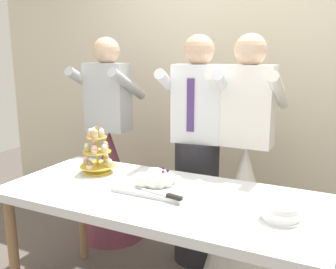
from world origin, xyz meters
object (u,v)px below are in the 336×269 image
object	(u,v)px
main_cake_tray	(156,181)
plate_stack	(282,212)
person_bride	(244,192)
dessert_table	(160,205)
person_guest	(110,170)
person_groom	(197,164)
cupcake_stand	(97,153)

from	to	relation	value
main_cake_tray	plate_stack	bearing A→B (deg)	-8.28
main_cake_tray	person_bride	world-z (taller)	person_bride
plate_stack	person_bride	xyz separation A→B (m)	(-0.36, 0.76, -0.23)
dessert_table	person_guest	world-z (taller)	person_guest
main_cake_tray	person_bride	size ratio (longest dim) A/B	0.26
dessert_table	person_bride	size ratio (longest dim) A/B	1.08
dessert_table	main_cake_tray	xyz separation A→B (m)	(-0.05, 0.05, 0.12)
dessert_table	person_groom	xyz separation A→B (m)	(-0.05, 0.68, 0.05)
person_bride	person_guest	world-z (taller)	same
cupcake_stand	main_cake_tray	world-z (taller)	cupcake_stand
dessert_table	plate_stack	bearing A→B (deg)	-4.43
cupcake_stand	plate_stack	bearing A→B (deg)	-9.43
person_bride	cupcake_stand	bearing A→B (deg)	-145.79
dessert_table	person_guest	distance (m)	1.12
main_cake_tray	person_guest	world-z (taller)	person_guest
person_bride	person_guest	size ratio (longest dim) A/B	1.00
dessert_table	person_bride	xyz separation A→B (m)	(0.30, 0.71, -0.12)
person_bride	dessert_table	bearing A→B (deg)	-112.92
main_cake_tray	plate_stack	xyz separation A→B (m)	(0.71, -0.10, -0.00)
cupcake_stand	person_bride	xyz separation A→B (m)	(0.83, 0.56, -0.32)
plate_stack	dessert_table	bearing A→B (deg)	175.57
person_guest	person_groom	bearing A→B (deg)	-3.71
person_groom	person_guest	size ratio (longest dim) A/B	1.00
cupcake_stand	person_bride	bearing A→B (deg)	34.21
main_cake_tray	person_bride	bearing A→B (deg)	61.92
plate_stack	person_groom	size ratio (longest dim) A/B	0.11
plate_stack	person_guest	world-z (taller)	person_guest
person_bride	person_guest	bearing A→B (deg)	178.89
dessert_table	plate_stack	distance (m)	0.67
cupcake_stand	person_groom	xyz separation A→B (m)	(0.48, 0.53, -0.16)
dessert_table	person_guest	size ratio (longest dim) A/B	1.08
person_groom	person_guest	world-z (taller)	same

